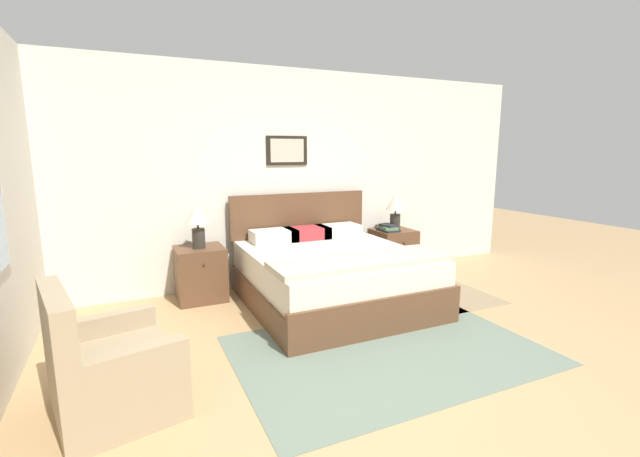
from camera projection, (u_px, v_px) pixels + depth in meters
name	position (u px, v px, depth m)	size (l,w,h in m)	color
ground_plane	(411.00, 395.00, 2.89)	(16.00, 16.00, 0.00)	tan
wall_back	(273.00, 178.00, 5.21)	(7.31, 0.09, 2.60)	beige
area_rug_main	(388.00, 350.00, 3.54)	(2.47, 1.69, 0.01)	slate
area_rug_bedside	(443.00, 294.00, 4.93)	(0.93, 1.12, 0.01)	#897556
bed	(332.00, 274.00, 4.59)	(1.75, 1.93, 1.11)	brown
armchair	(108.00, 371.00, 2.66)	(0.84, 0.90, 0.84)	#998466
nightstand_near_window	(201.00, 274.00, 4.71)	(0.51, 0.51, 0.59)	brown
nightstand_by_door	(393.00, 251.00, 5.74)	(0.51, 0.51, 0.59)	brown
table_lamp_near_window	(198.00, 219.00, 4.57)	(0.26, 0.26, 0.48)	#2D2823
table_lamp_by_door	(395.00, 207.00, 5.61)	(0.26, 0.26, 0.48)	#2D2823
book_thick_bottom	(388.00, 230.00, 5.60)	(0.21, 0.29, 0.03)	#232328
book_hardcover_middle	(388.00, 228.00, 5.59)	(0.21, 0.28, 0.04)	#4C7551
book_novel_upper	(388.00, 225.00, 5.59)	(0.19, 0.25, 0.03)	#232328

